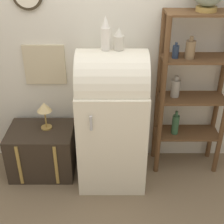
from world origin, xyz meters
TOP-DOWN VIEW (x-y plane):
  - ground_plane at (0.00, 0.00)m, footprint 12.00×12.00m
  - wall_back at (-0.00, 0.57)m, footprint 7.00×0.09m
  - refrigerator at (-0.00, 0.22)m, footprint 0.64×0.70m
  - suitcase_trunk at (-0.73, 0.27)m, footprint 0.65×0.50m
  - shelf_unit at (0.77, 0.37)m, footprint 0.67×0.31m
  - vase_left at (-0.05, 0.23)m, footprint 0.08×0.08m
  - vase_center at (0.06, 0.23)m, footprint 0.09×0.09m
  - desk_lamp at (-0.66, 0.31)m, footprint 0.15×0.15m

SIDE VIEW (x-z plane):
  - ground_plane at x=0.00m, z-range 0.00..0.00m
  - suitcase_trunk at x=-0.73m, z-range 0.00..0.50m
  - refrigerator at x=0.00m, z-range 0.02..1.38m
  - desk_lamp at x=-0.66m, z-range 0.58..0.87m
  - shelf_unit at x=0.77m, z-range 0.10..1.75m
  - wall_back at x=0.00m, z-range 0.00..2.70m
  - vase_center at x=0.06m, z-range 1.35..1.53m
  - vase_left at x=-0.05m, z-range 1.35..1.64m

